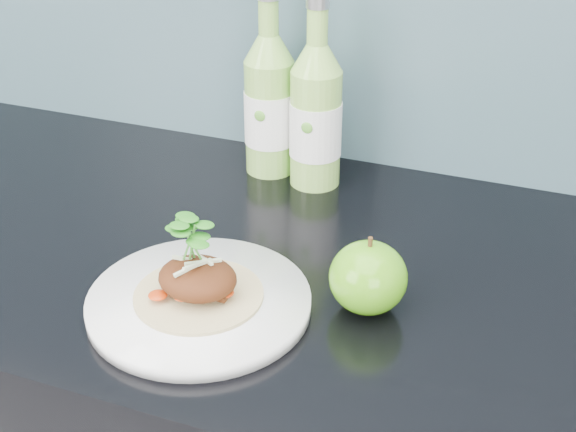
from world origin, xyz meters
name	(u,v)px	position (x,y,z in m)	size (l,w,h in m)	color
dinner_plate	(199,302)	(-0.06, 1.56, 0.91)	(0.26, 0.26, 0.02)	white
pork_taco	(197,275)	(-0.06, 1.56, 0.94)	(0.14, 0.14, 0.09)	tan
green_apple	(368,278)	(0.11, 1.63, 0.94)	(0.10, 0.10, 0.09)	#43890F
cider_bottle_left	(269,105)	(-0.12, 1.90, 1.00)	(0.08, 0.08, 0.26)	#85BC4E
cider_bottle_right	(316,116)	(-0.05, 1.89, 1.00)	(0.08, 0.08, 0.26)	#8DC652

